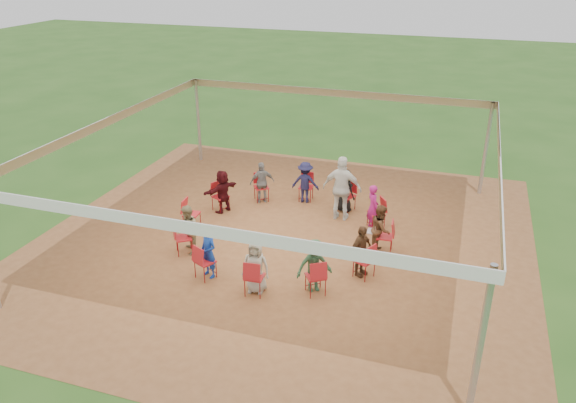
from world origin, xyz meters
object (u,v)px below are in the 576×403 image
(chair_6, at_px, (192,214))
(person_seated_5, at_px, (223,191))
(chair_1, at_px, (376,213))
(person_seated_1, at_px, (373,207))
(chair_2, at_px, (347,196))
(person_seated_8, at_px, (256,266))
(chair_9, at_px, (254,277))
(chair_3, at_px, (306,187))
(chair_8, at_px, (205,262))
(chair_10, at_px, (316,277))
(person_seated_4, at_px, (262,182))
(chair_4, at_px, (261,187))
(person_seated_3, at_px, (305,182))
(person_seated_6, at_px, (188,230))
(cable_coil, at_px, (315,249))
(chair_5, at_px, (221,197))
(standing_person, at_px, (342,188))
(chair_11, at_px, (364,261))
(chair_7, at_px, (184,238))
(person_seated_10, at_px, (361,251))
(person_seated_2, at_px, (345,191))
(person_seated_0, at_px, (381,229))
(chair_0, at_px, (385,237))
(person_seated_9, at_px, (314,266))
(laptop, at_px, (374,229))
(person_seated_7, at_px, (209,252))

(chair_6, distance_m, person_seated_5, 1.39)
(chair_1, relative_size, person_seated_1, 0.68)
(chair_2, bearing_deg, person_seated_8, 104.65)
(chair_9, bearing_deg, chair_3, 90.00)
(chair_8, bearing_deg, chair_10, 30.00)
(chair_3, bearing_deg, person_seated_4, 19.85)
(chair_4, height_order, chair_10, same)
(chair_2, height_order, person_seated_4, person_seated_4)
(person_seated_4, bearing_deg, person_seated_3, 165.00)
(person_seated_6, distance_m, cable_coil, 3.36)
(person_seated_4, xyz_separation_m, person_seated_8, (1.63, -4.71, 0.00))
(chair_5, relative_size, standing_person, 0.47)
(person_seated_3, height_order, person_seated_6, same)
(chair_2, relative_size, chair_11, 1.00)
(person_seated_6, xyz_separation_m, standing_person, (3.30, 3.19, 0.31))
(chair_7, bearing_deg, person_seated_10, 60.75)
(person_seated_2, relative_size, person_seated_4, 1.00)
(chair_5, relative_size, person_seated_3, 0.68)
(chair_6, relative_size, chair_9, 1.00)
(chair_2, height_order, person_seated_2, person_seated_2)
(person_seated_10, bearing_deg, standing_person, 47.79)
(chair_7, distance_m, chair_9, 2.70)
(person_seated_2, relative_size, person_seated_5, 1.00)
(chair_9, relative_size, person_seated_0, 0.68)
(chair_0, height_order, person_seated_3, person_seated_3)
(chair_8, height_order, person_seated_3, person_seated_3)
(chair_10, xyz_separation_m, person_seated_9, (-0.07, 0.10, 0.21))
(person_seated_1, bearing_deg, laptop, 158.23)
(chair_7, relative_size, cable_coil, 2.57)
(chair_1, height_order, chair_8, same)
(chair_1, distance_m, standing_person, 1.21)
(standing_person, bearing_deg, chair_6, 25.69)
(person_seated_2, xyz_separation_m, person_seated_8, (-0.95, -4.89, 0.00))
(chair_4, distance_m, laptop, 4.44)
(person_seated_1, bearing_deg, chair_4, 43.70)
(person_seated_6, bearing_deg, person_seated_1, 90.00)
(chair_5, height_order, person_seated_9, person_seated_9)
(chair_3, distance_m, person_seated_4, 1.39)
(person_seated_3, bearing_deg, laptop, 133.18)
(person_seated_1, relative_size, person_seated_5, 1.00)
(chair_10, distance_m, person_seated_7, 2.65)
(chair_6, bearing_deg, chair_8, 30.00)
(chair_2, height_order, chair_3, same)
(person_seated_4, bearing_deg, person_seated_1, 135.00)
(chair_4, bearing_deg, person_seated_4, 90.00)
(person_seated_2, xyz_separation_m, person_seated_9, (0.32, -4.45, 0.00))
(chair_7, xyz_separation_m, person_seated_1, (4.37, 2.95, 0.21))
(standing_person, height_order, laptop, standing_person)
(person_seated_2, height_order, person_seated_5, same)
(chair_11, distance_m, person_seated_6, 4.57)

